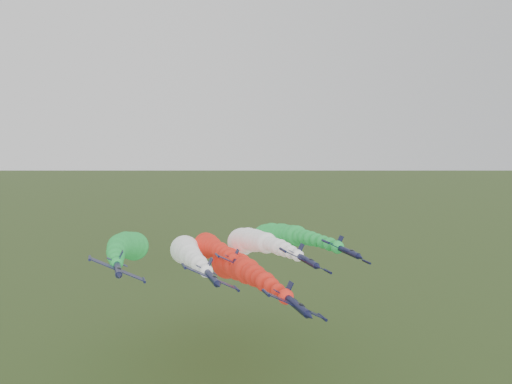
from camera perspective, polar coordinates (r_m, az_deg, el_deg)
jet_lead at (r=119.10m, az=-2.72°, el=-8.28°), size 16.33×76.64×17.11m
jet_inner_left at (r=129.21m, az=-8.04°, el=-6.64°), size 15.88×76.20×16.66m
jet_inner_right at (r=134.95m, az=-1.07°, el=-5.68°), size 16.07×76.39×16.85m
jet_outer_left at (r=134.20m, az=-14.39°, el=-6.00°), size 15.73×76.05×16.52m
jet_outer_right at (r=140.09m, az=2.19°, el=-5.11°), size 16.48×76.80×17.27m
jet_trail at (r=147.25m, az=-5.58°, el=-6.12°), size 16.22×76.54×17.00m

